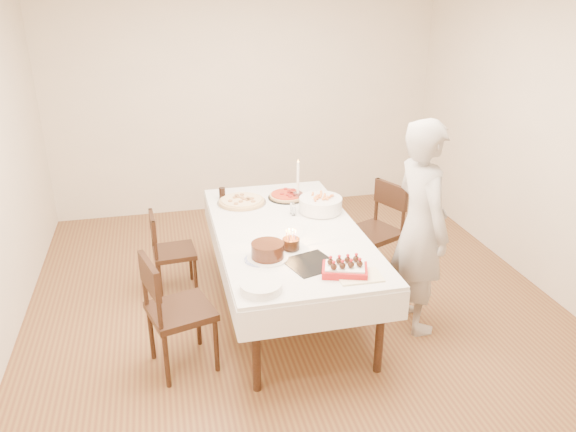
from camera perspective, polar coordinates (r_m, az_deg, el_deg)
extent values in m
plane|color=brown|center=(4.84, 0.99, -9.70)|extent=(5.00, 5.00, 0.00)
cube|color=beige|center=(6.64, -4.33, 11.99)|extent=(4.50, 0.04, 2.70)
cube|color=beige|center=(2.17, 18.14, -14.03)|extent=(4.50, 0.04, 2.70)
cube|color=beige|center=(5.27, 25.75, 6.86)|extent=(0.04, 5.00, 2.70)
cube|color=silver|center=(4.68, 0.00, -5.56)|extent=(1.55, 2.33, 0.75)
imported|color=#A19D98|center=(4.42, 13.31, -1.13)|extent=(0.45, 0.65, 1.70)
cylinder|color=beige|center=(5.04, -4.74, 1.50)|extent=(0.54, 0.54, 0.04)
cylinder|color=red|center=(5.15, -0.11, 2.07)|extent=(0.36, 0.36, 0.04)
cube|color=#B21E1E|center=(5.17, 2.54, 1.86)|extent=(0.34, 0.34, 0.01)
cylinder|color=white|center=(4.84, 3.32, 1.19)|extent=(0.42, 0.42, 0.12)
cylinder|color=white|center=(5.04, 1.02, 3.68)|extent=(0.09, 0.09, 0.39)
cylinder|color=black|center=(5.15, -6.70, 2.29)|extent=(0.07, 0.07, 0.11)
cylinder|color=#381A0E|center=(4.04, -2.09, -3.56)|extent=(0.40, 0.40, 0.12)
cube|color=black|center=(3.99, 2.36, -4.87)|extent=(0.41, 0.41, 0.01)
cylinder|color=#3D2310|center=(4.16, 0.31, -2.38)|extent=(0.13, 0.13, 0.14)
cube|color=beige|center=(3.85, 7.27, -6.19)|extent=(0.30, 0.21, 0.02)
cylinder|color=white|center=(3.65, -2.76, -7.16)|extent=(0.31, 0.31, 0.06)
cylinder|color=white|center=(4.04, -2.82, -4.42)|extent=(0.30, 0.30, 0.01)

